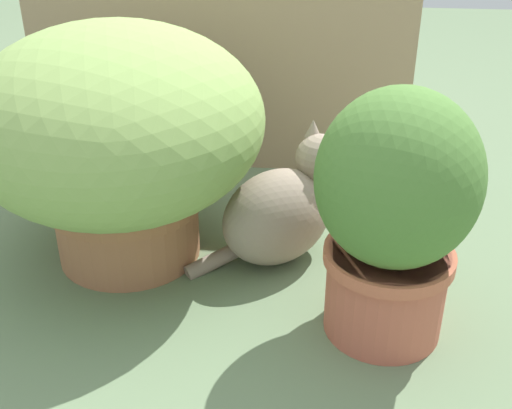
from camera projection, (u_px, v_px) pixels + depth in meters
ground_plane at (185, 275)px, 1.39m from camera, size 6.00×6.00×0.00m
cardboard_backdrop at (217, 37)px, 1.72m from camera, size 1.07×0.03×0.76m
grass_planter at (118, 132)px, 1.33m from camera, size 0.62×0.62×0.53m
leafy_planter at (394, 210)px, 1.11m from camera, size 0.29×0.29×0.48m
cat at (283, 210)px, 1.40m from camera, size 0.37×0.29×0.32m
mushroom_ornament_pink at (137, 233)px, 1.36m from camera, size 0.09×0.09×0.13m
mushroom_ornament_red at (104, 232)px, 1.32m from camera, size 0.09×0.09×0.16m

